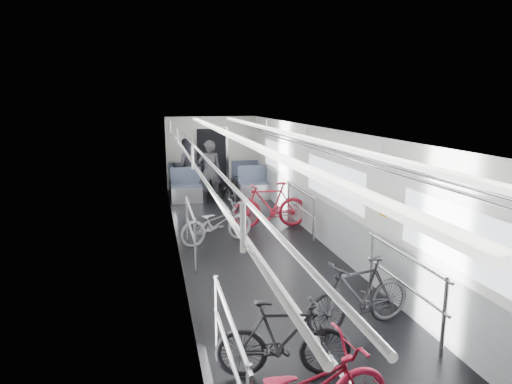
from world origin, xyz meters
TOP-DOWN VIEW (x-y plane):
  - car_shell at (0.00, 1.78)m, footprint 3.02×14.01m
  - bike_left_mid at (-0.64, -3.86)m, footprint 1.54×0.69m
  - bike_left_far at (-0.69, 0.98)m, footprint 1.75×1.08m
  - bike_right_near at (0.62, -3.06)m, footprint 1.66×0.76m
  - bike_right_far at (0.69, 1.86)m, footprint 1.81×0.58m
  - bike_aisle at (0.15, 4.80)m, footprint 0.79×1.62m
  - person_standing at (-0.35, 4.80)m, footprint 0.67×0.44m
  - person_seated at (-0.92, 6.07)m, footprint 0.94×0.78m

SIDE VIEW (x-z plane):
  - bike_aisle at x=0.15m, z-range 0.00..0.81m
  - bike_left_far at x=-0.69m, z-range 0.00..0.87m
  - bike_left_mid at x=-0.64m, z-range 0.00..0.89m
  - bike_right_near at x=0.62m, z-range 0.00..0.96m
  - bike_right_far at x=0.69m, z-range 0.00..1.08m
  - person_seated at x=-0.92m, z-range 0.00..1.77m
  - person_standing at x=-0.35m, z-range 0.00..1.82m
  - car_shell at x=0.00m, z-range -0.08..2.33m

